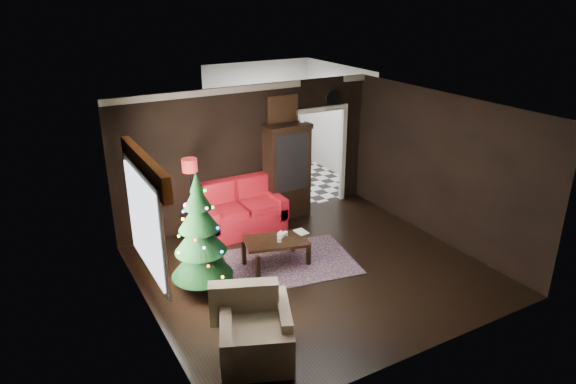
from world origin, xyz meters
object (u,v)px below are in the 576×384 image
floor_lamp (192,205)px  wall_clock (332,97)px  christmas_tree (200,233)px  kitchen_table (281,174)px  armchair (256,329)px  teapot (281,235)px  coffee_table (276,252)px  loveseat (242,208)px  curio_cabinet (287,173)px

floor_lamp → wall_clock: 3.78m
christmas_tree → kitchen_table: (3.28, 3.40, -0.68)m
armchair → teapot: armchair is taller
teapot → kitchen_table: 3.66m
coffee_table → loveseat: bearing=87.9°
christmas_tree → wall_clock: (3.83, 2.15, 1.33)m
christmas_tree → teapot: (1.51, 0.20, -0.48)m
kitchen_table → loveseat: bearing=-137.5°
armchair → loveseat: bearing=90.6°
loveseat → wall_clock: size_ratio=5.31×
armchair → teapot: (1.48, 2.03, 0.11)m
curio_cabinet → kitchen_table: curio_cabinet is taller
coffee_table → wall_clock: size_ratio=3.32×
coffee_table → christmas_tree: bearing=-171.6°
curio_cabinet → wall_clock: size_ratio=5.94×
coffee_table → teapot: (0.09, -0.01, 0.31)m
teapot → curio_cabinet: bearing=57.7°
coffee_table → wall_clock: wall_clock is taller
coffee_table → teapot: size_ratio=6.71×
loveseat → kitchen_table: size_ratio=2.27×
armchair → curio_cabinet: bearing=78.3°
curio_cabinet → coffee_table: bearing=-124.5°
loveseat → teapot: loveseat is taller
teapot → armchair: bearing=-126.1°
christmas_tree → floor_lamp: bearing=74.7°
christmas_tree → kitchen_table: bearing=46.0°
christmas_tree → coffee_table: christmas_tree is taller
curio_cabinet → loveseat: bearing=-169.2°
curio_cabinet → armchair: (-2.59, -3.80, -0.49)m
floor_lamp → wall_clock: size_ratio=5.56×
kitchen_table → wall_clock: bearing=-66.3°
curio_cabinet → coffee_table: curio_cabinet is taller
christmas_tree → teapot: size_ratio=11.55×
loveseat → teapot: (0.03, -1.55, 0.07)m
teapot → loveseat: bearing=91.2°
armchair → wall_clock: size_ratio=3.08×
loveseat → floor_lamp: 1.11m
loveseat → floor_lamp: (-1.05, -0.16, 0.33)m
loveseat → kitchen_table: bearing=42.5°
armchair → floor_lamp: bearing=106.0°
wall_clock → kitchen_table: 2.43m
loveseat → curio_cabinet: size_ratio=0.89×
armchair → wall_clock: wall_clock is taller
armchair → coffee_table: 2.47m
curio_cabinet → kitchen_table: bearing=65.6°
loveseat → curio_cabinet: curio_cabinet is taller
curio_cabinet → wall_clock: wall_clock is taller
armchair → kitchen_table: armchair is taller
curio_cabinet → teapot: size_ratio=11.99×
floor_lamp → kitchen_table: (2.85, 1.81, -0.46)m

